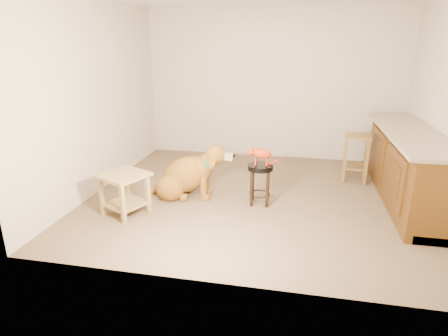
% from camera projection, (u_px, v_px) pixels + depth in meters
% --- Properties ---
extents(floor, '(4.50, 4.00, 0.01)m').
position_uv_depth(floor, '(258.00, 197.00, 5.13)').
color(floor, brown).
rests_on(floor, ground).
extents(room_shell, '(4.54, 4.04, 2.62)m').
position_uv_depth(room_shell, '(262.00, 71.00, 4.59)').
color(room_shell, '#C4B49D').
rests_on(room_shell, ground).
extents(cabinet_run, '(0.70, 2.56, 0.94)m').
position_uv_depth(cabinet_run, '(409.00, 169.00, 4.90)').
color(cabinet_run, '#492C0D').
rests_on(cabinet_run, ground).
extents(padded_stool, '(0.33, 0.33, 0.54)m').
position_uv_depth(padded_stool, '(260.00, 176.00, 4.80)').
color(padded_stool, black).
rests_on(padded_stool, ground).
extents(wood_stool, '(0.42, 0.42, 0.71)m').
position_uv_depth(wood_stool, '(356.00, 157.00, 5.66)').
color(wood_stool, brown).
rests_on(wood_stool, ground).
extents(side_table, '(0.67, 0.67, 0.52)m').
position_uv_depth(side_table, '(124.00, 188.00, 4.52)').
color(side_table, olive).
rests_on(side_table, ground).
extents(golden_retriever, '(1.25, 0.65, 0.79)m').
position_uv_depth(golden_retriever, '(187.00, 176.00, 5.07)').
color(golden_retriever, brown).
rests_on(golden_retriever, ground).
extents(tabby_kitten, '(0.42, 0.17, 0.26)m').
position_uv_depth(tabby_kitten, '(260.00, 154.00, 4.71)').
color(tabby_kitten, maroon).
rests_on(tabby_kitten, padded_stool).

